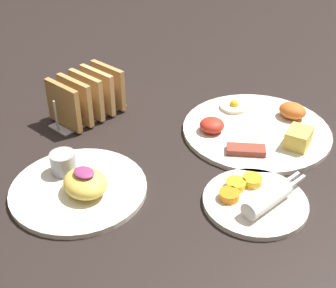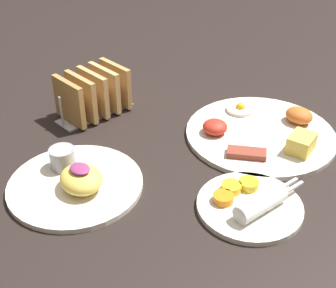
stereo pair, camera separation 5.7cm
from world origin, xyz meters
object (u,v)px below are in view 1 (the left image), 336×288
at_px(plate_foreground, 79,184).
at_px(toast_rack, 87,97).
at_px(plate_breakfast, 258,129).
at_px(plate_condiments, 256,199).

bearing_deg(plate_foreground, toast_rack, 136.16).
height_order(plate_breakfast, toast_rack, toast_rack).
xyz_separation_m(plate_breakfast, plate_foreground, (-0.13, -0.38, 0.01)).
relative_size(plate_breakfast, toast_rack, 1.75).
bearing_deg(plate_condiments, toast_rack, 179.15).
bearing_deg(plate_condiments, plate_foreground, -145.02).
xyz_separation_m(plate_breakfast, toast_rack, (-0.32, -0.20, 0.04)).
distance_m(plate_condiments, plate_foreground, 0.31).
height_order(plate_condiments, plate_foreground, plate_foreground).
distance_m(plate_breakfast, plate_condiments, 0.24).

